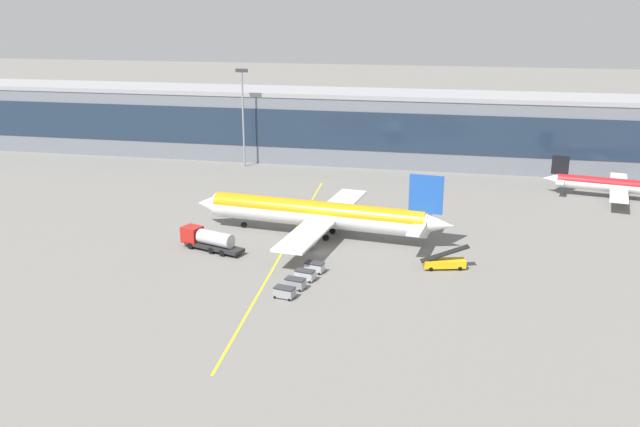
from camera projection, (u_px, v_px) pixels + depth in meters
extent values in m
plane|color=slate|center=(319.00, 252.00, 103.86)|extent=(700.00, 700.00, 0.00)
cube|color=yellow|center=(286.00, 245.00, 106.87)|extent=(5.54, 79.85, 0.01)
cube|color=slate|center=(322.00, 127.00, 165.33)|extent=(196.68, 16.36, 15.91)
cube|color=#1E2D42|center=(314.00, 130.00, 157.39)|extent=(190.78, 0.16, 8.91)
cube|color=#99999E|center=(322.00, 92.00, 162.84)|extent=(200.61, 16.69, 1.00)
cylinder|color=white|center=(317.00, 215.00, 110.24)|extent=(36.88, 8.33, 4.05)
cylinder|color=orange|center=(317.00, 213.00, 110.13)|extent=(36.14, 8.09, 3.89)
cone|color=white|center=(209.00, 204.00, 116.32)|extent=(4.47, 4.29, 3.85)
cone|color=white|center=(438.00, 224.00, 103.98)|extent=(5.23, 3.99, 3.44)
cube|color=#1E51B2|center=(426.00, 194.00, 103.26)|extent=(5.27, 0.98, 6.07)
cube|color=white|center=(417.00, 229.00, 101.06)|extent=(2.75, 6.67, 0.24)
cube|color=white|center=(426.00, 214.00, 108.39)|extent=(2.75, 6.67, 0.24)
cube|color=white|center=(305.00, 236.00, 101.07)|extent=(6.58, 15.86, 0.40)
cube|color=white|center=(343.00, 202.00, 118.67)|extent=(6.58, 15.86, 0.40)
cylinder|color=#939399|center=(305.00, 238.00, 104.30)|extent=(3.36, 2.58, 2.23)
cylinder|color=#939399|center=(332.00, 213.00, 116.88)|extent=(3.36, 2.58, 2.23)
cylinder|color=black|center=(244.00, 225.00, 115.23)|extent=(1.04, 0.51, 1.00)
cylinder|color=slate|center=(244.00, 220.00, 114.99)|extent=(0.20, 0.20, 1.61)
cylinder|color=black|center=(326.00, 238.00, 108.84)|extent=(1.04, 0.51, 1.00)
cylinder|color=slate|center=(326.00, 233.00, 108.60)|extent=(0.20, 0.20, 1.61)
cylinder|color=black|center=(333.00, 231.00, 112.13)|extent=(1.04, 0.51, 1.00)
cylinder|color=slate|center=(333.00, 226.00, 111.90)|extent=(0.20, 0.20, 1.61)
cube|color=#232326|center=(214.00, 247.00, 104.04)|extent=(10.27, 5.57, 0.50)
cube|color=#B21E19|center=(192.00, 234.00, 105.82)|extent=(3.45, 3.26, 2.50)
cube|color=black|center=(186.00, 230.00, 106.29)|extent=(0.89, 2.23, 1.12)
cylinder|color=#B7BABF|center=(215.00, 239.00, 103.51)|extent=(6.39, 4.00, 2.20)
cylinder|color=black|center=(190.00, 246.00, 105.01)|extent=(1.06, 0.65, 1.00)
cylinder|color=black|center=(200.00, 242.00, 106.97)|extent=(1.06, 0.65, 1.00)
cylinder|color=black|center=(211.00, 251.00, 102.99)|extent=(1.06, 0.65, 1.00)
cylinder|color=black|center=(221.00, 246.00, 104.95)|extent=(1.06, 0.65, 1.00)
cylinder|color=black|center=(222.00, 253.00, 101.97)|extent=(1.06, 0.65, 1.00)
cylinder|color=black|center=(232.00, 248.00, 103.92)|extent=(1.06, 0.65, 1.00)
cube|color=yellow|center=(444.00, 263.00, 97.03)|extent=(6.29, 3.36, 1.10)
cube|color=black|center=(445.00, 254.00, 96.60)|extent=(7.01, 3.04, 2.38)
cylinder|color=black|center=(431.00, 269.00, 96.28)|extent=(0.64, 0.39, 0.60)
cylinder|color=black|center=(428.00, 265.00, 97.91)|extent=(0.64, 0.39, 0.60)
cylinder|color=black|center=(460.00, 269.00, 96.46)|extent=(0.64, 0.39, 0.60)
cylinder|color=black|center=(457.00, 264.00, 98.10)|extent=(0.64, 0.39, 0.60)
cube|color=gray|center=(285.00, 292.00, 87.35)|extent=(2.85, 1.99, 1.10)
cube|color=#333338|center=(284.00, 288.00, 87.15)|extent=(2.90, 2.03, 0.10)
cylinder|color=black|center=(275.00, 297.00, 87.25)|extent=(0.38, 0.19, 0.36)
cylinder|color=black|center=(280.00, 293.00, 88.57)|extent=(0.38, 0.19, 0.36)
cylinder|color=black|center=(289.00, 300.00, 86.46)|extent=(0.38, 0.19, 0.36)
cylinder|color=black|center=(294.00, 296.00, 87.77)|extent=(0.38, 0.19, 0.36)
cube|color=gray|center=(295.00, 284.00, 90.16)|extent=(2.85, 1.99, 1.10)
cube|color=#333338|center=(295.00, 279.00, 89.95)|extent=(2.90, 2.03, 0.10)
cylinder|color=black|center=(286.00, 288.00, 90.06)|extent=(0.38, 0.19, 0.36)
cylinder|color=black|center=(291.00, 284.00, 91.37)|extent=(0.38, 0.19, 0.36)
cylinder|color=black|center=(300.00, 291.00, 89.26)|extent=(0.38, 0.19, 0.36)
cylinder|color=black|center=(305.00, 287.00, 90.58)|extent=(0.38, 0.19, 0.36)
cube|color=#B2B7BC|center=(305.00, 275.00, 92.96)|extent=(2.85, 1.99, 1.10)
cube|color=#333338|center=(305.00, 271.00, 92.75)|extent=(2.90, 2.03, 0.10)
cylinder|color=black|center=(296.00, 280.00, 92.86)|extent=(0.38, 0.19, 0.36)
cylinder|color=black|center=(301.00, 276.00, 94.18)|extent=(0.38, 0.19, 0.36)
cylinder|color=black|center=(310.00, 282.00, 92.07)|extent=(0.38, 0.19, 0.36)
cylinder|color=black|center=(314.00, 278.00, 93.38)|extent=(0.38, 0.19, 0.36)
cube|color=#B2B7BC|center=(314.00, 267.00, 95.76)|extent=(2.85, 1.99, 1.10)
cube|color=#333338|center=(314.00, 263.00, 95.56)|extent=(2.90, 2.03, 0.10)
cylinder|color=black|center=(306.00, 272.00, 95.67)|extent=(0.38, 0.19, 0.36)
cylinder|color=black|center=(310.00, 268.00, 96.98)|extent=(0.38, 0.19, 0.36)
cylinder|color=black|center=(319.00, 274.00, 94.87)|extent=(0.38, 0.19, 0.36)
cylinder|color=black|center=(323.00, 270.00, 96.19)|extent=(0.38, 0.19, 0.36)
cylinder|color=white|center=(625.00, 187.00, 131.28)|extent=(25.49, 7.29, 2.56)
cylinder|color=red|center=(625.00, 185.00, 131.21)|extent=(24.97, 7.09, 2.46)
cone|color=white|center=(551.00, 179.00, 136.31)|extent=(3.43, 2.71, 2.18)
cube|color=black|center=(560.00, 165.00, 134.87)|extent=(3.31, 0.86, 3.84)
cube|color=white|center=(562.00, 176.00, 137.77)|extent=(2.08, 4.27, 0.16)
cube|color=white|center=(561.00, 182.00, 133.26)|extent=(2.08, 4.27, 0.16)
cube|color=white|center=(619.00, 179.00, 137.54)|extent=(5.17, 11.11, 0.27)
cube|color=white|center=(619.00, 195.00, 125.87)|extent=(5.17, 11.11, 0.27)
cylinder|color=#939399|center=(622.00, 186.00, 135.87)|extent=(2.20, 1.75, 1.41)
cylinder|color=#939399|center=(622.00, 198.00, 127.58)|extent=(2.20, 1.75, 1.41)
cylinder|color=black|center=(615.00, 196.00, 133.54)|extent=(0.71, 0.39, 0.67)
cylinder|color=slate|center=(615.00, 192.00, 133.34)|extent=(0.13, 0.13, 1.38)
cylinder|color=black|center=(615.00, 199.00, 131.51)|extent=(0.71, 0.39, 0.67)
cylinder|color=slate|center=(615.00, 195.00, 131.31)|extent=(0.13, 0.13, 1.38)
cylinder|color=gray|center=(243.00, 120.00, 156.43)|extent=(0.44, 0.44, 21.97)
cube|color=#333338|center=(242.00, 70.00, 153.08)|extent=(2.80, 0.50, 0.80)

